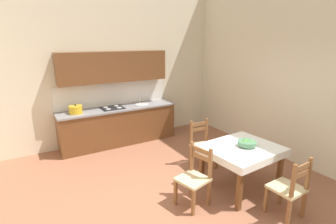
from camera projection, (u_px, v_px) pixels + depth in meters
name	position (u px, v px, depth m)	size (l,w,h in m)	color
ground_plane	(185.00, 203.00, 4.10)	(5.99, 6.82, 0.10)	#935B42
wall_back	(113.00, 59.00, 6.18)	(5.99, 0.12, 4.01)	beige
wall_right	(308.00, 64.00, 4.89)	(0.12, 6.82, 4.01)	beige
kitchen_cabinetry	(117.00, 109.00, 6.19)	(2.80, 0.63, 2.20)	brown
dining_table	(241.00, 154.00, 4.30)	(1.24, 1.09, 0.75)	brown
dining_chair_kitchen_side	(203.00, 145.00, 5.11)	(0.44, 0.44, 0.93)	#D1BC89
dining_chair_tv_side	(194.00, 178.00, 3.91)	(0.51, 0.51, 0.93)	#D1BC89
dining_chair_camera_side	(289.00, 189.00, 3.62)	(0.44, 0.44, 0.93)	#D1BC89
fruit_bowl	(247.00, 143.00, 4.26)	(0.30, 0.30, 0.12)	#4C7F5B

